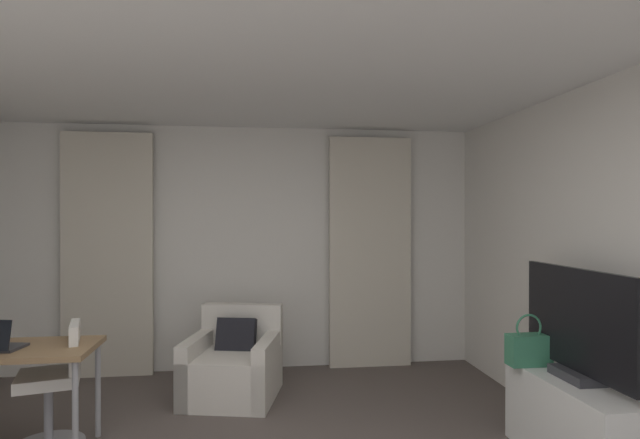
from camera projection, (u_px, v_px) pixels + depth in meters
wall_window at (243, 248)px, 5.65m from camera, size 5.12×0.06×2.60m
ceiling at (234, 21)px, 2.64m from camera, size 5.12×6.12×0.06m
curtain_left_panel at (108, 254)px, 5.34m from camera, size 0.90×0.06×2.50m
curtain_right_panel at (370, 252)px, 5.70m from camera, size 0.90×0.06×2.50m
armchair at (233, 367)px, 4.74m from camera, size 0.94×1.00×0.79m
desk_chair at (55, 393)px, 3.69m from camera, size 0.49×0.49×0.88m
tv_console at (579, 425)px, 3.39m from camera, size 0.44×1.11×0.58m
tv_flatscreen at (577, 326)px, 3.41m from camera, size 0.20×1.12×0.73m
handbag_primary at (529, 348)px, 3.74m from camera, size 0.30×0.14×0.37m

